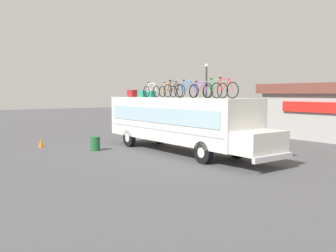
% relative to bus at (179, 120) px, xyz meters
% --- Properties ---
extents(ground_plane, '(120.00, 120.00, 0.00)m').
position_rel_bus_xyz_m(ground_plane, '(-0.27, 0.00, -1.77)').
color(ground_plane, '#4C4C4F').
extents(bus, '(11.80, 2.63, 3.00)m').
position_rel_bus_xyz_m(bus, '(0.00, 0.00, 0.00)').
color(bus, silver).
rests_on(bus, ground).
extents(luggage_bag_1, '(0.64, 0.39, 0.45)m').
position_rel_bus_xyz_m(luggage_bag_1, '(-4.49, -0.32, 1.45)').
color(luggage_bag_1, maroon).
rests_on(luggage_bag_1, bus).
extents(luggage_bag_2, '(0.49, 0.52, 0.42)m').
position_rel_bus_xyz_m(luggage_bag_2, '(-3.76, 0.12, 1.44)').
color(luggage_bag_2, '#1E7F66').
rests_on(luggage_bag_2, bus).
extents(luggage_bag_3, '(0.47, 0.33, 0.38)m').
position_rel_bus_xyz_m(luggage_bag_3, '(-2.96, 0.15, 1.42)').
color(luggage_bag_3, '#1E7F66').
rests_on(luggage_bag_3, bus).
extents(rooftop_bicycle_1, '(1.70, 0.44, 0.90)m').
position_rel_bus_xyz_m(rooftop_bicycle_1, '(-2.27, -0.32, 1.60)').
color(rooftop_bicycle_1, black).
rests_on(rooftop_bicycle_1, bus).
extents(rooftop_bicycle_2, '(1.71, 0.44, 0.88)m').
position_rel_bus_xyz_m(rooftop_bicycle_2, '(-1.31, 0.16, 1.60)').
color(rooftop_bicycle_2, black).
rests_on(rooftop_bicycle_2, bus).
extents(rooftop_bicycle_3, '(1.75, 0.44, 0.98)m').
position_rel_bus_xyz_m(rooftop_bicycle_3, '(-0.32, -0.19, 1.63)').
color(rooftop_bicycle_3, black).
rests_on(rooftop_bicycle_3, bus).
extents(rooftop_bicycle_4, '(1.80, 0.44, 0.96)m').
position_rel_bus_xyz_m(rooftop_bicycle_4, '(0.78, -0.09, 1.62)').
color(rooftop_bicycle_4, black).
rests_on(rooftop_bicycle_4, bus).
extents(rooftop_bicycle_5, '(1.71, 0.44, 0.87)m').
position_rel_bus_xyz_m(rooftop_bicycle_5, '(1.71, -0.03, 1.59)').
color(rooftop_bicycle_5, black).
rests_on(rooftop_bicycle_5, bus).
extents(rooftop_bicycle_6, '(1.72, 0.44, 0.97)m').
position_rel_bus_xyz_m(rooftop_bicycle_6, '(2.81, -0.03, 1.63)').
color(rooftop_bicycle_6, black).
rests_on(rooftop_bicycle_6, bus).
extents(rooftop_bicycle_7, '(1.75, 0.44, 0.98)m').
position_rel_bus_xyz_m(rooftop_bicycle_7, '(3.75, -0.35, 1.63)').
color(rooftop_bicycle_7, black).
rests_on(rooftop_bicycle_7, bus).
extents(trash_bin, '(0.56, 0.56, 0.78)m').
position_rel_bus_xyz_m(trash_bin, '(-3.31, -3.47, -1.39)').
color(trash_bin, '#1E592D').
rests_on(trash_bin, ground).
extents(traffic_cone, '(0.31, 0.31, 0.49)m').
position_rel_bus_xyz_m(traffic_cone, '(-6.45, -5.55, -1.53)').
color(traffic_cone, orange).
rests_on(traffic_cone, ground).
extents(street_lamp, '(0.28, 0.28, 5.43)m').
position_rel_bus_xyz_m(street_lamp, '(-4.65, 6.20, 1.32)').
color(street_lamp, '#38383D').
rests_on(street_lamp, ground).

